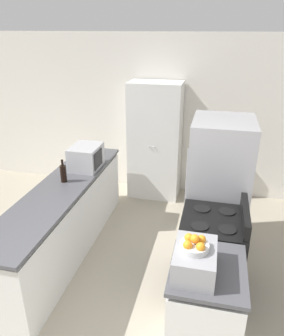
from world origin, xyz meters
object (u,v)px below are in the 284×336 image
object	(u,v)px
wine_bottle	(63,173)
fruit_bowl	(194,245)
stove	(210,255)
refrigerator	(218,189)
microwave	(86,157)
toaster_oven	(194,260)
pantry_cabinet	(155,141)

from	to	relation	value
wine_bottle	fruit_bowl	distance (m)	2.12
stove	refrigerator	size ratio (longest dim) A/B	0.62
stove	fruit_bowl	world-z (taller)	fruit_bowl
microwave	toaster_oven	xyz separation A→B (m)	(1.58, -1.73, -0.05)
toaster_oven	fruit_bowl	distance (m)	0.15
fruit_bowl	wine_bottle	bearing A→B (deg)	143.06
toaster_oven	microwave	bearing A→B (deg)	132.52
pantry_cabinet	stove	bearing A→B (deg)	-64.28
pantry_cabinet	fruit_bowl	size ratio (longest dim) A/B	8.52
stove	refrigerator	bearing A→B (deg)	88.02
pantry_cabinet	microwave	xyz separation A→B (m)	(-0.71, -1.18, 0.11)
pantry_cabinet	stove	distance (m)	2.38
wine_bottle	fruit_bowl	bearing A→B (deg)	-36.94
wine_bottle	fruit_bowl	world-z (taller)	fruit_bowl
stove	microwave	xyz separation A→B (m)	(-1.72, 0.92, 0.60)
pantry_cabinet	fruit_bowl	distance (m)	3.05
wine_bottle	fruit_bowl	size ratio (longest dim) A/B	1.30
pantry_cabinet	toaster_oven	world-z (taller)	pantry_cabinet
toaster_oven	fruit_bowl	world-z (taller)	fruit_bowl
stove	microwave	distance (m)	2.04
microwave	toaster_oven	bearing A→B (deg)	-47.48
refrigerator	toaster_oven	world-z (taller)	refrigerator
toaster_oven	fruit_bowl	size ratio (longest dim) A/B	2.00
refrigerator	toaster_oven	xyz separation A→B (m)	(-0.16, -1.60, 0.16)
refrigerator	toaster_oven	size ratio (longest dim) A/B	3.85
wine_bottle	toaster_oven	size ratio (longest dim) A/B	0.65
microwave	fruit_bowl	bearing A→B (deg)	-47.75
pantry_cabinet	stove	world-z (taller)	pantry_cabinet
stove	wine_bottle	distance (m)	1.97
stove	toaster_oven	size ratio (longest dim) A/B	2.40
microwave	wine_bottle	distance (m)	0.48
fruit_bowl	refrigerator	bearing A→B (deg)	83.98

